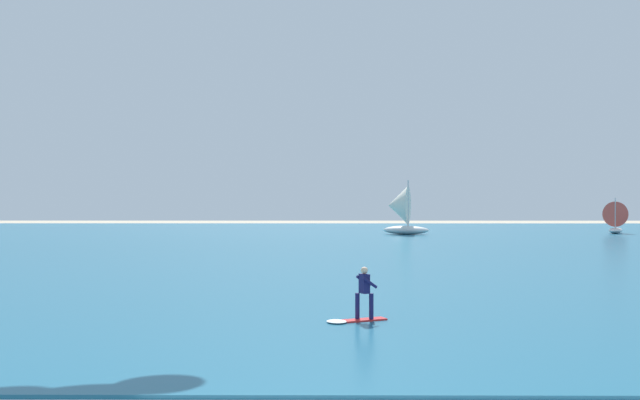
% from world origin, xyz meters
% --- Properties ---
extents(ocean, '(160.00, 90.00, 0.10)m').
position_xyz_m(ocean, '(0.00, 50.67, 0.05)').
color(ocean, '#1E607F').
rests_on(ocean, ground).
extents(shoreline_foam, '(84.17, 1.73, 0.01)m').
position_xyz_m(shoreline_foam, '(-2.16, 5.88, 0.01)').
color(shoreline_foam, white).
rests_on(shoreline_foam, ground).
extents(kitesurfer, '(2.01, 1.32, 1.67)m').
position_xyz_m(kitesurfer, '(1.81, 14.15, 0.70)').
color(kitesurfer, red).
rests_on(kitesurfer, ocean).
extents(sailboat_anchored_offshore, '(4.85, 4.26, 5.46)m').
position_xyz_m(sailboat_anchored_offshore, '(8.34, 65.79, 2.60)').
color(sailboat_anchored_offshore, silver).
rests_on(sailboat_anchored_offshore, ocean).
extents(sailboat_trailing, '(3.15, 3.33, 3.71)m').
position_xyz_m(sailboat_trailing, '(31.26, 68.25, 1.80)').
color(sailboat_trailing, white).
rests_on(sailboat_trailing, ocean).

